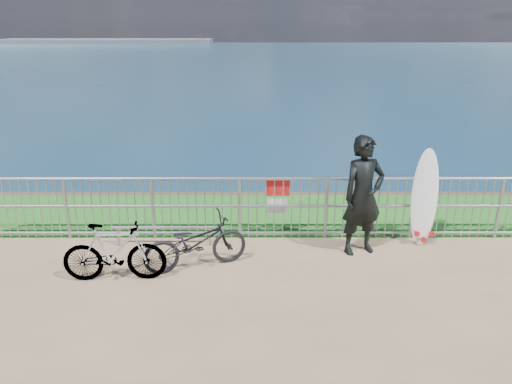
{
  "coord_description": "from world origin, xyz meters",
  "views": [
    {
      "loc": [
        -0.23,
        -6.44,
        3.7
      ],
      "look_at": [
        -0.22,
        1.2,
        1.0
      ],
      "focal_mm": 35.0,
      "sensor_mm": 36.0,
      "label": 1
    }
  ],
  "objects_px": {
    "surfboard": "(424,201)",
    "bicycle_far": "(114,252)",
    "surfer": "(363,196)",
    "bicycle_near": "(196,243)"
  },
  "relations": [
    {
      "from": "surfboard",
      "to": "bicycle_near",
      "type": "relative_size",
      "value": 1.02
    },
    {
      "from": "surfboard",
      "to": "bicycle_near",
      "type": "height_order",
      "value": "surfboard"
    },
    {
      "from": "surfboard",
      "to": "bicycle_far",
      "type": "height_order",
      "value": "surfboard"
    },
    {
      "from": "surfer",
      "to": "surfboard",
      "type": "relative_size",
      "value": 1.19
    },
    {
      "from": "bicycle_near",
      "to": "bicycle_far",
      "type": "bearing_deg",
      "value": 87.15
    },
    {
      "from": "bicycle_near",
      "to": "surfboard",
      "type": "bearing_deg",
      "value": -97.55
    },
    {
      "from": "bicycle_far",
      "to": "surfboard",
      "type": "bearing_deg",
      "value": -77.89
    },
    {
      "from": "surfboard",
      "to": "bicycle_far",
      "type": "relative_size",
      "value": 1.09
    },
    {
      "from": "surfer",
      "to": "bicycle_far",
      "type": "xyz_separation_m",
      "value": [
        -3.79,
        -0.95,
        -0.53
      ]
    },
    {
      "from": "surfer",
      "to": "bicycle_near",
      "type": "height_order",
      "value": "surfer"
    }
  ]
}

